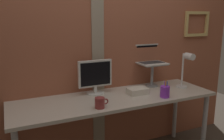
% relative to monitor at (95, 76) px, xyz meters
% --- Properties ---
extents(brick_wall_back, '(3.51, 0.16, 2.61)m').
position_rel_monitor_xyz_m(brick_wall_back, '(0.12, 0.18, 0.36)').
color(brick_wall_back, '#9E563D').
rests_on(brick_wall_back, ground_plane).
extents(desk, '(2.01, 0.61, 0.75)m').
position_rel_monitor_xyz_m(desk, '(0.15, -0.18, -0.27)').
color(desk, beige).
rests_on(desk, ground_plane).
extents(monitor, '(0.35, 0.18, 0.35)m').
position_rel_monitor_xyz_m(monitor, '(0.00, 0.00, 0.00)').
color(monitor, silver).
rests_on(monitor, desk).
extents(laptop_stand, '(0.28, 0.22, 0.25)m').
position_rel_monitor_xyz_m(laptop_stand, '(0.68, 0.00, -0.02)').
color(laptop_stand, gray).
rests_on(laptop_stand, desk).
extents(laptop, '(0.30, 0.28, 0.21)m').
position_rel_monitor_xyz_m(laptop, '(0.68, 0.07, 0.12)').
color(laptop, silver).
rests_on(laptop, laptop_stand).
extents(desk_lamp, '(0.12, 0.20, 0.40)m').
position_rel_monitor_xyz_m(desk_lamp, '(0.96, -0.23, 0.06)').
color(desk_lamp, white).
rests_on(desk_lamp, desk).
extents(pen_cup, '(0.09, 0.09, 0.18)m').
position_rel_monitor_xyz_m(pen_cup, '(0.58, -0.38, -0.13)').
color(pen_cup, purple).
rests_on(pen_cup, desk).
extents(coffee_mug, '(0.12, 0.08, 0.09)m').
position_rel_monitor_xyz_m(coffee_mug, '(-0.10, -0.39, -0.14)').
color(coffee_mug, maroon).
rests_on(coffee_mug, desk).
extents(paper_clutter_stack, '(0.20, 0.14, 0.06)m').
position_rel_monitor_xyz_m(paper_clutter_stack, '(0.39, -0.18, -0.16)').
color(paper_clutter_stack, silver).
rests_on(paper_clutter_stack, desk).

